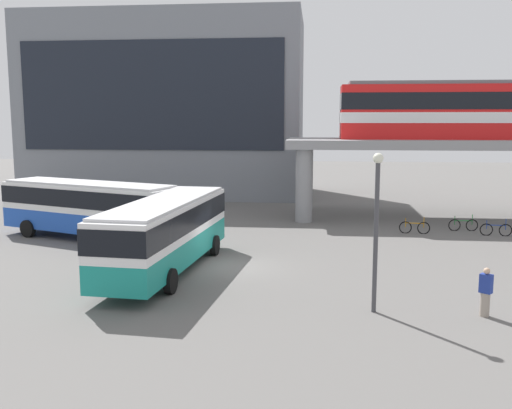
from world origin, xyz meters
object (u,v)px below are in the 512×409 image
station_building (169,107)px  bicycle_green (463,225)px  pedestrian_at_kerb (485,294)px  bicycle_orange (415,227)px  bicycle_blue (496,230)px  bus_main (166,228)px  bus_secondary (89,204)px

station_building → bicycle_green: 28.80m
bicycle_green → pedestrian_at_kerb: (-3.12, -15.92, 0.44)m
bicycle_orange → bicycle_blue: bearing=-2.6°
bicycle_orange → bicycle_blue: 4.60m
pedestrian_at_kerb → bicycle_orange: bearing=89.9°
station_building → bus_main: station_building is taller
bicycle_green → bicycle_blue: (1.51, -1.38, 0.00)m
bus_main → bicycle_blue: bearing=30.4°
bicycle_blue → pedestrian_at_kerb: (-4.63, -14.55, 0.44)m
bus_secondary → bicycle_orange: bearing=11.0°
station_building → pedestrian_at_kerb: bearing=-59.3°
station_building → bicycle_orange: (19.30, -17.66, -7.51)m
bicycle_green → bicycle_blue: 2.04m
station_building → bus_secondary: size_ratio=2.15×
station_building → pedestrian_at_kerb: 38.36m
station_building → bus_main: (6.95, -27.81, -5.88)m
bus_main → bicycle_orange: bearing=39.4°
bus_secondary → pedestrian_at_kerb: bearing=-31.1°
station_building → bicycle_orange: size_ratio=13.47×
bus_main → bicycle_green: bearing=36.3°
station_building → bus_secondary: bearing=-87.9°
bus_main → bicycle_blue: 19.72m
pedestrian_at_kerb → bicycle_blue: bearing=72.3°
bus_secondary → pedestrian_at_kerb: (18.49, -11.16, -1.19)m
bicycle_green → bicycle_blue: size_ratio=1.00×
bus_main → bicycle_orange: bus_main is taller
bicycle_orange → bicycle_blue: same height
bus_main → bus_secondary: same height
bus_main → bicycle_orange: 16.07m
bicycle_orange → pedestrian_at_kerb: pedestrian_at_kerb is taller
bus_secondary → bicycle_blue: bus_secondary is taller
bicycle_green → bicycle_orange: bearing=-159.2°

